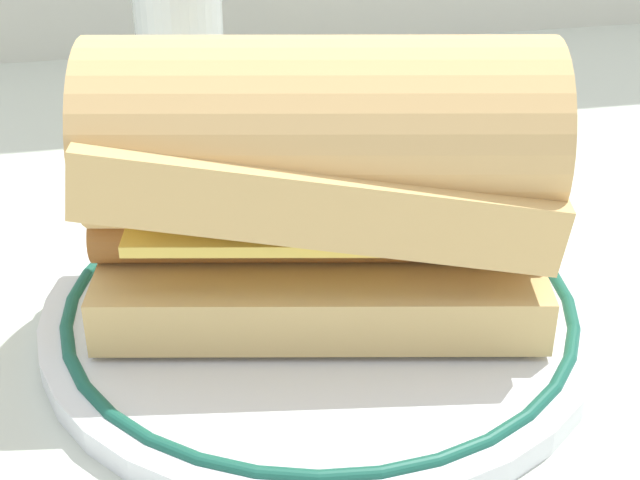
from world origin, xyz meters
TOP-DOWN VIEW (x-y plane):
  - ground_plane at (0.00, 0.00)m, footprint 1.50×1.50m
  - plate at (0.03, 0.01)m, footprint 0.26×0.26m
  - sausage_sandwich at (0.03, 0.01)m, footprint 0.22×0.13m
  - drinking_glass at (-0.02, 0.25)m, footprint 0.06×0.06m

SIDE VIEW (x-z plane):
  - ground_plane at x=0.00m, z-range 0.00..0.00m
  - plate at x=0.03m, z-range 0.00..0.02m
  - drinking_glass at x=-0.02m, z-range -0.01..0.11m
  - sausage_sandwich at x=0.03m, z-range 0.02..0.14m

